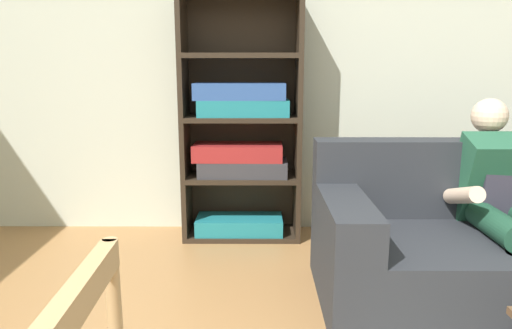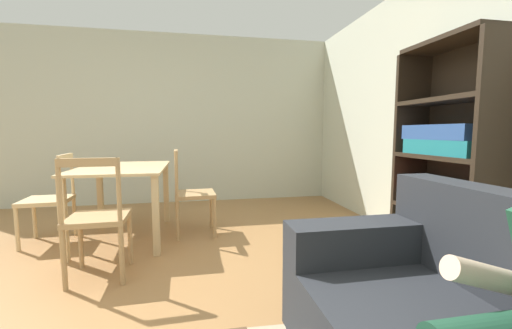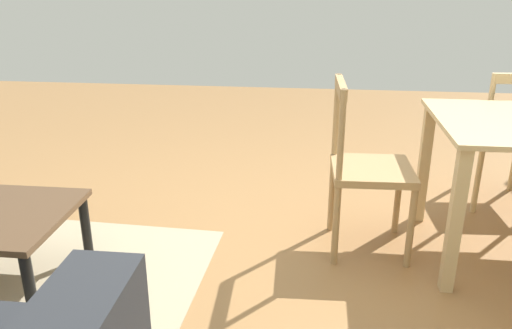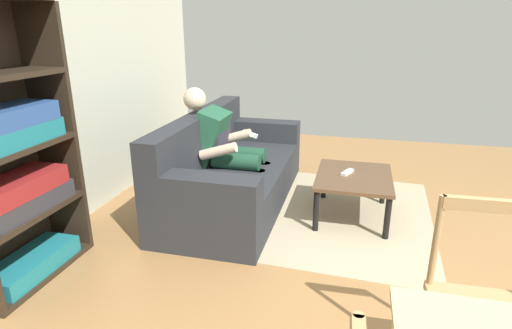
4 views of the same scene
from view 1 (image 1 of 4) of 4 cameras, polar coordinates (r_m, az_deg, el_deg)
wall_back at (r=3.71m, az=0.24°, el=12.17°), size 6.29×0.12×2.62m
couch at (r=3.02m, az=28.00°, el=-8.59°), size 2.09×0.92×0.86m
person_lounging at (r=2.98m, az=27.93°, el=-3.62°), size 0.59×0.95×1.11m
bookshelf at (r=3.50m, az=-1.90°, el=3.83°), size 0.88×0.36×1.83m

